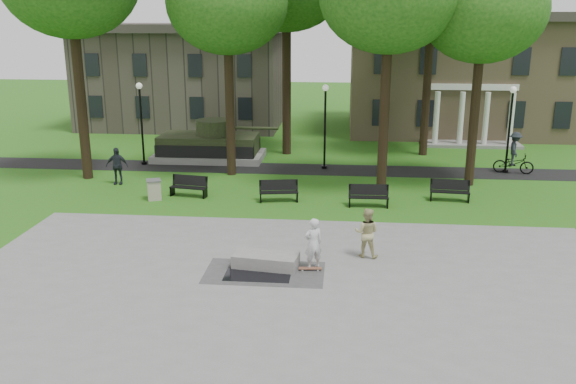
% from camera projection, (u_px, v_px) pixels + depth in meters
% --- Properties ---
extents(ground, '(120.00, 120.00, 0.00)m').
position_uv_depth(ground, '(299.00, 246.00, 22.86)').
color(ground, '#325F16').
rests_on(ground, ground).
extents(plaza, '(22.00, 16.00, 0.02)m').
position_uv_depth(plaza, '(286.00, 306.00, 18.07)').
color(plaza, gray).
rests_on(plaza, ground).
extents(footpath, '(44.00, 2.60, 0.01)m').
position_uv_depth(footpath, '(315.00, 169.00, 34.34)').
color(footpath, black).
rests_on(footpath, ground).
extents(building_right, '(17.00, 12.00, 8.60)m').
position_uv_depth(building_right, '(459.00, 72.00, 45.63)').
color(building_right, '#9E8460').
rests_on(building_right, ground).
extents(building_left, '(15.00, 10.00, 7.20)m').
position_uv_depth(building_left, '(186.00, 78.00, 48.21)').
color(building_left, '#4C443D').
rests_on(building_left, ground).
extents(tree_1, '(6.20, 6.20, 11.63)m').
position_uv_depth(tree_1, '(227.00, 3.00, 30.83)').
color(tree_1, black).
rests_on(tree_1, ground).
extents(tree_3, '(6.00, 6.00, 11.19)m').
position_uv_depth(tree_3, '(483.00, 10.00, 28.85)').
color(tree_3, black).
rests_on(tree_3, ground).
extents(lamp_left, '(0.36, 0.36, 4.73)m').
position_uv_depth(lamp_left, '(141.00, 117.00, 34.75)').
color(lamp_left, black).
rests_on(lamp_left, ground).
extents(lamp_mid, '(0.36, 0.36, 4.73)m').
position_uv_depth(lamp_mid, '(325.00, 120.00, 33.81)').
color(lamp_mid, black).
rests_on(lamp_mid, ground).
extents(lamp_right, '(0.36, 0.36, 4.73)m').
position_uv_depth(lamp_right, '(510.00, 122.00, 32.91)').
color(lamp_right, black).
rests_on(lamp_right, ground).
extents(tank_monument, '(7.45, 3.40, 2.40)m').
position_uv_depth(tank_monument, '(210.00, 145.00, 36.60)').
color(tank_monument, gray).
rests_on(tank_monument, ground).
extents(puddle, '(2.20, 1.20, 0.00)m').
position_uv_depth(puddle, '(258.00, 275.00, 20.26)').
color(puddle, black).
rests_on(puddle, plaza).
extents(concrete_block, '(2.32, 1.29, 0.45)m').
position_uv_depth(concrete_block, '(266.00, 260.00, 20.89)').
color(concrete_block, gray).
rests_on(concrete_block, plaza).
extents(skateboard, '(0.79, 0.27, 0.07)m').
position_uv_depth(skateboard, '(310.00, 269.00, 20.64)').
color(skateboard, brown).
rests_on(skateboard, plaza).
extents(skateboarder, '(0.78, 0.68, 1.79)m').
position_uv_depth(skateboarder, '(313.00, 244.00, 20.56)').
color(skateboarder, silver).
rests_on(skateboarder, plaza).
extents(friend_watching, '(0.99, 0.83, 1.80)m').
position_uv_depth(friend_watching, '(367.00, 233.00, 21.57)').
color(friend_watching, tan).
rests_on(friend_watching, plaza).
extents(pedestrian_walker, '(1.16, 0.56, 1.91)m').
position_uv_depth(pedestrian_walker, '(117.00, 166.00, 31.12)').
color(pedestrian_walker, '#22262D').
rests_on(pedestrian_walker, ground).
extents(cyclist, '(2.22, 1.30, 2.30)m').
position_uv_depth(cyclist, '(514.00, 157.00, 33.25)').
color(cyclist, black).
rests_on(cyclist, ground).
extents(park_bench_0, '(1.85, 0.83, 1.00)m').
position_uv_depth(park_bench_0, '(189.00, 186.00, 29.11)').
color(park_bench_0, black).
rests_on(park_bench_0, ground).
extents(park_bench_1, '(1.85, 0.81, 1.00)m').
position_uv_depth(park_bench_1, '(279.00, 190.00, 28.31)').
color(park_bench_1, black).
rests_on(park_bench_1, ground).
extents(park_bench_2, '(1.81, 0.56, 1.00)m').
position_uv_depth(park_bench_2, '(369.00, 195.00, 27.53)').
color(park_bench_2, black).
rests_on(park_bench_2, ground).
extents(park_bench_3, '(1.83, 0.68, 1.00)m').
position_uv_depth(park_bench_3, '(450.00, 190.00, 28.38)').
color(park_bench_3, black).
rests_on(park_bench_3, ground).
extents(trash_bin, '(0.86, 0.86, 0.96)m').
position_uv_depth(trash_bin, '(154.00, 189.00, 28.58)').
color(trash_bin, '#A39D86').
rests_on(trash_bin, ground).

